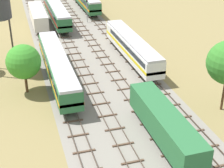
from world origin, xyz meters
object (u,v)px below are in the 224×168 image
Objects in this scene: diesel_railcar_centre_mid at (132,46)px; signal_post_nearest at (87,7)px; passenger_coach_far_left_near at (57,65)px; passenger_coach_left_far at (57,11)px; freight_boxcar_centre_left_nearest at (165,123)px; freight_boxcar_far_left_midfar at (38,16)px.

diesel_railcar_centre_mid is 23.46m from signal_post_nearest.
passenger_coach_left_far is at bearing 81.78° from passenger_coach_far_left_near.
freight_boxcar_far_left_midfar is (-8.54, 45.05, 0.00)m from freight_boxcar_centre_left_nearest.
diesel_railcar_centre_mid is 26.76m from passenger_coach_left_far.
passenger_coach_left_far is at bearing 108.61° from diesel_railcar_centre_mid.
freight_boxcar_centre_left_nearest is 22.55m from diesel_railcar_centre_mid.
signal_post_nearest is at bearing 68.81° from passenger_coach_far_left_near.
diesel_railcar_centre_mid is (4.26, 22.14, 0.15)m from freight_boxcar_centre_left_nearest.
signal_post_nearest is at bearing 2.32° from freight_boxcar_far_left_midfar.
passenger_coach_left_far is at bearing 162.48° from signal_post_nearest.
freight_boxcar_centre_left_nearest is at bearing -84.86° from passenger_coach_left_far.
signal_post_nearest is (10.68, 27.54, 0.86)m from passenger_coach_far_left_near.
freight_boxcar_centre_left_nearest is 0.64× the size of passenger_coach_left_far.
passenger_coach_left_far is at bearing 95.14° from freight_boxcar_centre_left_nearest.
passenger_coach_left_far is (-8.54, 25.37, 0.02)m from diesel_railcar_centre_mid.
diesel_railcar_centre_mid is 3.74× the size of signal_post_nearest.
freight_boxcar_centre_left_nearest is at bearing -100.90° from diesel_railcar_centre_mid.
passenger_coach_left_far is at bearing 29.92° from freight_boxcar_far_left_midfar.
diesel_railcar_centre_mid is at bearing -60.80° from freight_boxcar_far_left_midfar.
diesel_railcar_centre_mid is at bearing -84.77° from signal_post_nearest.
passenger_coach_far_left_near is 1.07× the size of diesel_railcar_centre_mid.
freight_boxcar_far_left_midfar is (0.01, 27.11, -0.16)m from passenger_coach_far_left_near.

